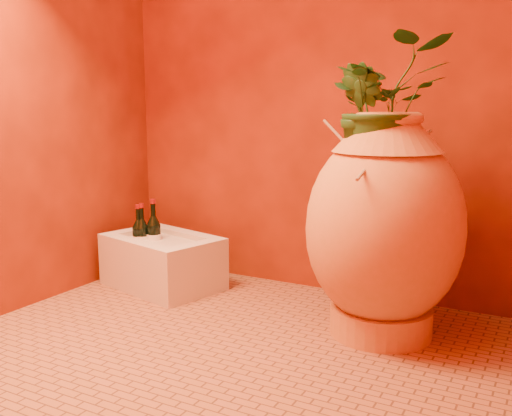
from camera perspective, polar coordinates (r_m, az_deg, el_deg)
The scene contains 11 objects.
floor at distance 2.52m, azimuth -2.28°, elevation -14.19°, with size 2.50×2.50×0.00m, color brown.
wall_back at distance 3.20m, azimuth 7.01°, elevation 13.84°, with size 2.50×0.02×2.50m, color #541604.
wall_left at distance 3.14m, azimuth -23.06°, elevation 13.22°, with size 0.02×2.00×2.50m, color #541604.
amphora at distance 2.62m, azimuth 12.70°, elevation -1.86°, with size 0.80×0.80×1.01m.
stone_basin at distance 3.37m, azimuth -9.32°, elevation -5.41°, with size 0.74×0.60×0.30m.
wine_bottle_a at distance 3.40m, azimuth -11.29°, elevation -2.97°, with size 0.08×0.08×0.32m.
wine_bottle_b at distance 3.41m, azimuth -11.63°, elevation -2.98°, with size 0.08×0.08×0.31m.
wine_bottle_c at distance 3.38m, azimuth -10.17°, elevation -2.84°, with size 0.08×0.08×0.34m.
wall_tap at distance 3.05m, azimuth 10.21°, elevation 4.76°, with size 0.07×0.15×0.16m.
plant_main at distance 2.59m, azimuth 12.79°, elevation 10.17°, with size 0.51×0.44×0.57m, color #193E16.
plant_side at distance 2.52m, azimuth 10.71°, elevation 9.29°, with size 0.23×0.19×0.42m, color #193E16.
Camera 1 is at (1.18, -1.97, 1.03)m, focal length 40.00 mm.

